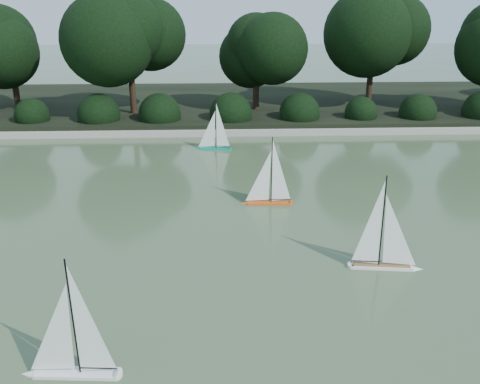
# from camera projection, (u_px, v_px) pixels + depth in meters

# --- Properties ---
(ground) EXTENTS (80.00, 80.00, 0.00)m
(ground) POSITION_uv_depth(u_px,v_px,m) (241.00, 297.00, 7.34)
(ground) COLOR #3A5030
(ground) RESTS_ON ground
(pond_coping) EXTENTS (40.00, 0.35, 0.18)m
(pond_coping) POSITION_uv_depth(u_px,v_px,m) (228.00, 132.00, 15.74)
(pond_coping) COLOR gray
(pond_coping) RESTS_ON ground
(far_bank) EXTENTS (40.00, 8.00, 0.30)m
(far_bank) POSITION_uv_depth(u_px,v_px,m) (225.00, 104.00, 19.47)
(far_bank) COLOR black
(far_bank) RESTS_ON ground
(tree_line) EXTENTS (26.31, 3.93, 4.39)m
(tree_line) POSITION_uv_depth(u_px,v_px,m) (264.00, 36.00, 17.18)
(tree_line) COLOR black
(tree_line) RESTS_ON ground
(shrub_hedge) EXTENTS (29.10, 1.10, 1.10)m
(shrub_hedge) POSITION_uv_depth(u_px,v_px,m) (227.00, 114.00, 16.46)
(shrub_hedge) COLOR black
(shrub_hedge) RESTS_ON ground
(sailboat_white_a) EXTENTS (1.13, 0.26, 1.53)m
(sailboat_white_a) POSITION_uv_depth(u_px,v_px,m) (67.00, 357.00, 5.76)
(sailboat_white_a) COLOR white
(sailboat_white_a) RESTS_ON ground
(sailboat_white_b) EXTENTS (1.15, 0.32, 1.56)m
(sailboat_white_b) POSITION_uv_depth(u_px,v_px,m) (388.00, 254.00, 8.04)
(sailboat_white_b) COLOR white
(sailboat_white_b) RESTS_ON ground
(sailboat_orange) EXTENTS (1.06, 0.22, 1.45)m
(sailboat_orange) POSITION_uv_depth(u_px,v_px,m) (265.00, 193.00, 10.54)
(sailboat_orange) COLOR #DD5218
(sailboat_orange) RESTS_ON ground
(sailboat_teal) EXTENTS (1.01, 0.31, 1.38)m
(sailboat_teal) POSITION_uv_depth(u_px,v_px,m) (212.00, 141.00, 14.29)
(sailboat_teal) COLOR #009078
(sailboat_teal) RESTS_ON ground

